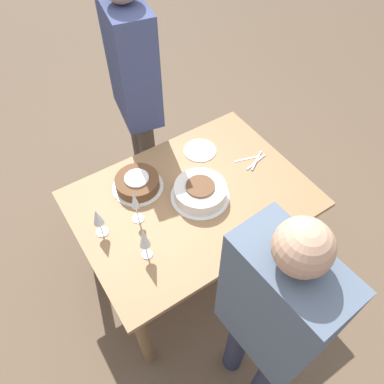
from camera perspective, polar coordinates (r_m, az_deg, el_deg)
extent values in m
plane|color=brown|center=(2.71, 0.00, -10.78)|extent=(12.00, 12.00, 0.00)
cube|color=#9E754C|center=(2.08, 0.00, -1.12)|extent=(1.27, 0.93, 0.03)
cylinder|color=brown|center=(2.79, 5.25, 4.45)|extent=(0.07, 0.07, 0.73)
cylinder|color=brown|center=(2.49, -15.98, -6.11)|extent=(0.07, 0.07, 0.73)
cylinder|color=brown|center=(2.48, 16.11, -6.74)|extent=(0.07, 0.07, 0.73)
cylinder|color=brown|center=(2.14, -7.34, -21.18)|extent=(0.07, 0.07, 0.73)
cylinder|color=white|center=(2.07, 1.23, -0.63)|extent=(0.33, 0.33, 0.01)
cylinder|color=white|center=(2.04, 1.25, 0.08)|extent=(0.29, 0.29, 0.08)
cylinder|color=brown|center=(2.00, 1.27, 0.88)|extent=(0.16, 0.16, 0.01)
cylinder|color=white|center=(2.13, -8.22, 0.82)|extent=(0.29, 0.29, 0.01)
cylinder|color=brown|center=(2.11, -8.33, 1.42)|extent=(0.25, 0.25, 0.06)
cylinder|color=white|center=(2.08, -8.45, 2.09)|extent=(0.14, 0.14, 0.01)
cylinder|color=silver|center=(1.88, -6.85, -9.41)|extent=(0.06, 0.06, 0.00)
cylinder|color=silver|center=(1.84, -7.00, -8.68)|extent=(0.01, 0.01, 0.09)
cone|color=silver|center=(1.75, -7.34, -6.88)|extent=(0.05, 0.05, 0.13)
cylinder|color=silver|center=(2.00, -8.19, -4.03)|extent=(0.06, 0.06, 0.00)
cylinder|color=silver|center=(1.96, -8.36, -3.11)|extent=(0.01, 0.01, 0.10)
cone|color=silver|center=(1.87, -8.76, -1.11)|extent=(0.04, 0.04, 0.12)
cylinder|color=silver|center=(1.99, -13.49, -5.94)|extent=(0.07, 0.07, 0.00)
cylinder|color=silver|center=(1.95, -13.73, -5.22)|extent=(0.01, 0.01, 0.09)
cone|color=silver|center=(1.88, -14.25, -3.66)|extent=(0.05, 0.05, 0.10)
cylinder|color=white|center=(2.31, 1.21, 6.37)|extent=(0.20, 0.20, 0.01)
cube|color=silver|center=(2.28, 8.50, 5.04)|extent=(0.17, 0.06, 0.00)
cube|color=silver|center=(2.27, 9.73, 4.55)|extent=(0.17, 0.05, 0.00)
cube|color=silver|center=(2.27, 9.80, 4.80)|extent=(0.15, 0.10, 0.00)
cylinder|color=#4C4238|center=(2.86, -7.88, 6.89)|extent=(0.11, 0.11, 0.83)
cylinder|color=#4C4238|center=(2.70, -6.48, 3.90)|extent=(0.11, 0.11, 0.83)
cube|color=#38426B|center=(2.30, -9.15, 18.70)|extent=(0.29, 0.43, 0.69)
cylinder|color=#2D334C|center=(2.09, 11.41, -26.01)|extent=(0.11, 0.11, 0.77)
cylinder|color=#2D334C|center=(2.11, 6.99, -21.62)|extent=(0.11, 0.11, 0.77)
cube|color=slate|center=(1.44, 12.79, -16.45)|extent=(0.24, 0.41, 0.64)
sphere|color=tan|center=(1.08, 16.57, -8.09)|extent=(0.18, 0.18, 0.18)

